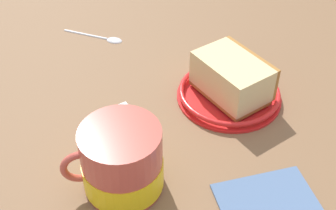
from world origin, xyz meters
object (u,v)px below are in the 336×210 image
(tea_mug, at_px, (122,163))
(folded_napkin, at_px, (272,209))
(small_plate, at_px, (229,94))
(sugar_cube, at_px, (124,110))
(teaspoon, at_px, (105,37))
(cake_slice, at_px, (232,77))

(tea_mug, distance_m, folded_napkin, 0.19)
(small_plate, height_order, sugar_cube, same)
(small_plate, distance_m, folded_napkin, 0.22)
(teaspoon, relative_size, sugar_cube, 5.99)
(tea_mug, distance_m, teaspoon, 0.35)
(folded_napkin, bearing_deg, sugar_cube, -67.96)
(tea_mug, xyz_separation_m, teaspoon, (-0.09, -0.33, -0.04))
(sugar_cube, bearing_deg, small_plate, 167.64)
(teaspoon, distance_m, sugar_cube, 0.21)
(cake_slice, distance_m, sugar_cube, 0.17)
(tea_mug, bearing_deg, teaspoon, -105.70)
(cake_slice, height_order, tea_mug, tea_mug)
(small_plate, height_order, tea_mug, tea_mug)
(cake_slice, distance_m, tea_mug, 0.23)
(cake_slice, relative_size, sugar_cube, 7.97)
(tea_mug, bearing_deg, sugar_cube, -111.57)
(folded_napkin, height_order, sugar_cube, sugar_cube)
(tea_mug, bearing_deg, cake_slice, -157.11)
(small_plate, xyz_separation_m, sugar_cube, (0.16, -0.04, -0.00))
(folded_napkin, relative_size, sugar_cube, 7.75)
(tea_mug, height_order, folded_napkin, tea_mug)
(teaspoon, height_order, sugar_cube, sugar_cube)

